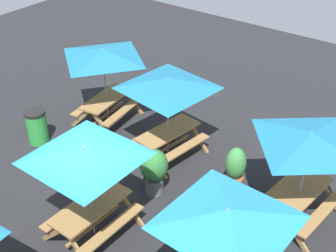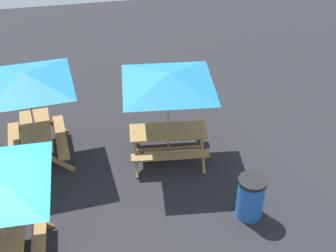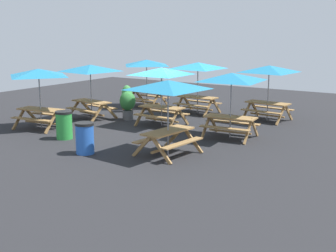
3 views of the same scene
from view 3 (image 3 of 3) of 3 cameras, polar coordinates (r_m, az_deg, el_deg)
name	(u,v)px [view 3 (image 3 of 3)]	position (r m, az deg, el deg)	size (l,w,h in m)	color
ground_plane	(155,126)	(18.61, -1.59, 0.06)	(26.59, 26.59, 0.00)	#232326
picnic_table_0	(147,66)	(22.77, -2.62, 7.31)	(2.19, 2.19, 2.34)	olive
picnic_table_1	(168,90)	(14.00, 0.00, 4.36)	(2.82, 2.82, 2.34)	olive
picnic_table_2	(90,72)	(19.98, -9.45, 6.50)	(2.80, 2.80, 2.34)	olive
picnic_table_3	(198,69)	(21.03, 3.66, 6.91)	(2.83, 2.83, 2.34)	olive
picnic_table_4	(269,73)	(19.79, 12.22, 6.34)	(2.81, 2.81, 2.34)	olive
picnic_table_5	(39,77)	(18.46, -15.48, 5.79)	(2.25, 2.25, 2.34)	olive
picnic_table_6	(162,76)	(18.31, -0.79, 6.17)	(2.83, 2.83, 2.34)	olive
picnic_table_7	(231,82)	(16.36, 7.73, 5.36)	(2.82, 2.82, 2.34)	olive
trash_bin_green	(64,125)	(16.71, -12.55, 0.13)	(0.59, 0.59, 0.98)	green
trash_bin_blue	(85,138)	(14.63, -10.11, -1.45)	(0.59, 0.59, 0.98)	blue
potted_plant_0	(127,98)	(21.63, -5.01, 3.43)	(0.49, 0.49, 1.22)	#935138
potted_plant_1	(128,103)	(19.72, -4.94, 2.76)	(0.67, 0.67, 1.21)	#59595B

